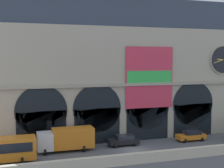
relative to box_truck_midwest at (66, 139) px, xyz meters
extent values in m
plane|color=#54565B|center=(8.93, -2.58, -1.70)|extent=(200.00, 200.00, 0.00)
cube|color=beige|center=(8.93, -7.65, -1.07)|extent=(90.00, 0.70, 1.26)
cube|color=#B2A891|center=(8.93, 5.06, 6.88)|extent=(41.45, 5.27, 17.16)
cube|color=#333D4C|center=(8.93, 5.36, 17.73)|extent=(41.45, 4.67, 4.54)
cube|color=black|center=(-3.03, 2.37, 0.91)|extent=(6.82, 0.20, 5.21)
cylinder|color=black|center=(-3.03, 2.37, 3.51)|extent=(7.17, 0.20, 7.17)
cube|color=black|center=(4.94, 2.37, 0.91)|extent=(6.82, 0.20, 5.21)
cylinder|color=black|center=(4.94, 2.37, 3.51)|extent=(7.17, 0.20, 7.17)
cube|color=black|center=(12.91, 2.37, 0.91)|extent=(6.82, 0.20, 5.21)
cylinder|color=black|center=(12.91, 2.37, 3.51)|extent=(7.17, 0.20, 7.17)
cube|color=black|center=(20.88, 2.37, 0.91)|extent=(6.82, 0.20, 5.21)
cylinder|color=black|center=(20.88, 2.37, 3.51)|extent=(7.17, 0.20, 7.17)
cylinder|color=#B2A891|center=(26.16, 2.27, 10.58)|extent=(4.71, 0.25, 4.71)
cylinder|color=black|center=(26.16, 2.15, 10.58)|extent=(4.37, 0.06, 4.37)
cube|color=gold|center=(25.56, 2.09, 10.62)|extent=(1.21, 0.04, 0.23)
cube|color=gold|center=(25.27, 2.07, 10.32)|extent=(1.82, 0.04, 0.63)
cube|color=#D8334C|center=(13.14, 2.25, 7.90)|extent=(7.66, 0.12, 9.29)
cube|color=green|center=(13.14, 2.17, 7.79)|extent=(7.36, 0.04, 2.25)
cube|color=#A49A85|center=(8.93, 2.27, 6.89)|extent=(41.45, 0.50, 0.44)
cylinder|color=black|center=(-5.90, -4.18, -1.20)|extent=(0.28, 1.00, 1.00)
cylinder|color=black|center=(-5.90, -1.93, -1.20)|extent=(0.28, 1.00, 1.00)
cube|color=white|center=(-2.86, 0.00, -0.13)|extent=(2.00, 2.30, 2.30)
cube|color=orange|center=(0.89, 0.00, 0.07)|extent=(5.50, 2.30, 2.70)
cylinder|color=black|center=(-2.96, -1.04, -1.28)|extent=(0.28, 0.84, 0.84)
cylinder|color=black|center=(-2.96, 1.03, -1.28)|extent=(0.28, 0.84, 0.84)
cylinder|color=black|center=(2.14, -1.04, -1.28)|extent=(0.28, 0.84, 0.84)
cylinder|color=black|center=(2.14, 1.03, -1.28)|extent=(0.28, 0.84, 0.84)
cube|color=black|center=(8.18, 0.23, -1.05)|extent=(4.40, 1.80, 0.70)
cube|color=black|center=(8.40, 0.23, -0.43)|extent=(2.46, 1.62, 0.55)
cylinder|color=black|center=(6.73, -0.58, -1.40)|extent=(0.28, 0.60, 0.60)
cylinder|color=black|center=(6.73, 1.04, -1.40)|extent=(0.28, 0.60, 0.60)
cylinder|color=black|center=(9.64, -0.58, -1.40)|extent=(0.28, 0.60, 0.60)
cylinder|color=black|center=(9.64, 1.04, -1.40)|extent=(0.28, 0.60, 0.60)
cube|color=orange|center=(18.92, -0.26, -1.05)|extent=(4.40, 1.80, 0.70)
cube|color=black|center=(19.14, -0.26, -0.43)|extent=(2.46, 1.62, 0.55)
cylinder|color=black|center=(17.47, -1.07, -1.40)|extent=(0.28, 0.60, 0.60)
cylinder|color=black|center=(17.47, 0.55, -1.40)|extent=(0.28, 0.60, 0.60)
cylinder|color=black|center=(20.37, -1.07, -1.40)|extent=(0.28, 0.60, 0.60)
cylinder|color=black|center=(20.37, 0.55, -1.40)|extent=(0.28, 0.60, 0.60)
camera|label=1|loc=(-6.99, -41.83, 10.62)|focal=51.00mm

